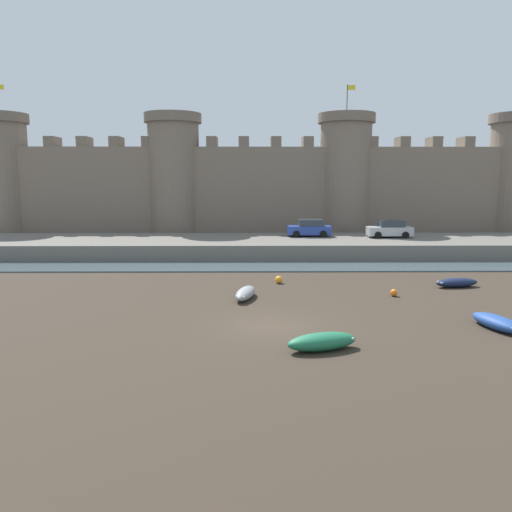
% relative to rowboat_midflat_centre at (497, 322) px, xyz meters
% --- Properties ---
extents(ground_plane, '(160.00, 160.00, 0.00)m').
position_rel_rowboat_midflat_centre_xyz_m(ground_plane, '(-10.40, 0.56, -0.33)').
color(ground_plane, '#382D23').
extents(water_channel, '(80.00, 4.50, 0.10)m').
position_rel_rowboat_midflat_centre_xyz_m(water_channel, '(-10.40, 16.32, -0.28)').
color(water_channel, '#47565B').
rests_on(water_channel, ground).
extents(quay_road, '(68.05, 10.00, 1.38)m').
position_rel_rowboat_midflat_centre_xyz_m(quay_road, '(-10.40, 23.57, 0.36)').
color(quay_road, '#666059').
rests_on(quay_road, ground).
extents(castle, '(62.18, 6.13, 16.74)m').
position_rel_rowboat_midflat_centre_xyz_m(castle, '(-10.40, 33.06, 5.78)').
color(castle, '#7A6B5B').
rests_on(castle, ground).
extents(rowboat_midflat_centre, '(1.86, 3.12, 0.63)m').
position_rel_rowboat_midflat_centre_xyz_m(rowboat_midflat_centre, '(0.00, 0.00, 0.00)').
color(rowboat_midflat_centre, '#234793').
rests_on(rowboat_midflat_centre, ground).
extents(rowboat_foreground_centre, '(1.55, 3.08, 0.65)m').
position_rel_rowboat_midflat_centre_xyz_m(rowboat_foreground_centre, '(-11.67, 5.94, 0.01)').
color(rowboat_foreground_centre, gray).
rests_on(rowboat_foreground_centre, ground).
extents(rowboat_near_channel_right, '(3.18, 1.92, 0.71)m').
position_rel_rowboat_midflat_centre_xyz_m(rowboat_near_channel_right, '(-8.46, -2.77, 0.04)').
color(rowboat_near_channel_right, '#1E6B47').
rests_on(rowboat_near_channel_right, ground).
extents(rowboat_near_channel_left, '(2.99, 1.45, 0.58)m').
position_rel_rowboat_midflat_centre_xyz_m(rowboat_near_channel_left, '(1.79, 8.95, -0.02)').
color(rowboat_near_channel_left, '#141E3D').
rests_on(rowboat_near_channel_left, ground).
extents(mooring_buoy_near_shore, '(0.42, 0.42, 0.42)m').
position_rel_rowboat_midflat_centre_xyz_m(mooring_buoy_near_shore, '(-2.92, 6.50, -0.12)').
color(mooring_buoy_near_shore, orange).
rests_on(mooring_buoy_near_shore, ground).
extents(mooring_buoy_near_channel, '(0.50, 0.50, 0.50)m').
position_rel_rowboat_midflat_centre_xyz_m(mooring_buoy_near_channel, '(-9.51, 10.20, -0.08)').
color(mooring_buoy_near_channel, orange).
rests_on(mooring_buoy_near_channel, ground).
extents(car_quay_centre_west, '(4.11, 1.90, 1.62)m').
position_rel_rowboat_midflat_centre_xyz_m(car_quay_centre_west, '(1.69, 24.39, 1.82)').
color(car_quay_centre_west, '#B2B5B7').
rests_on(car_quay_centre_west, quay_road).
extents(car_quay_west, '(4.11, 1.90, 1.62)m').
position_rel_rowboat_midflat_centre_xyz_m(car_quay_west, '(-5.78, 25.29, 1.82)').
color(car_quay_west, '#263F99').
rests_on(car_quay_west, quay_road).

